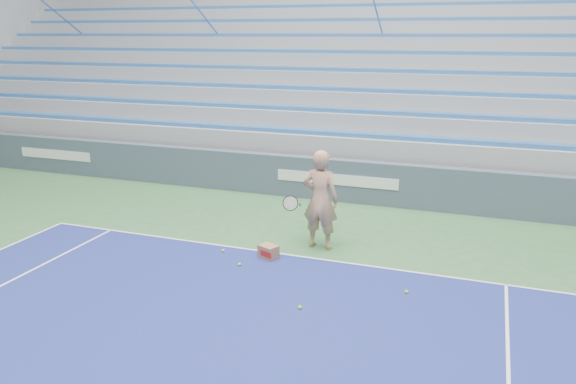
% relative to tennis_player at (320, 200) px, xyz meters
% --- Properties ---
extents(sponsor_barrier, '(30.00, 0.32, 1.10)m').
position_rel_tennis_player_xyz_m(sponsor_barrier, '(-0.53, 3.37, -0.47)').
color(sponsor_barrier, '#3E4D5F').
rests_on(sponsor_barrier, ground).
extents(bleachers, '(31.00, 9.15, 7.30)m').
position_rel_tennis_player_xyz_m(bleachers, '(-0.54, 9.09, 1.34)').
color(bleachers, '#919499').
rests_on(bleachers, ground).
extents(tennis_player, '(0.99, 0.89, 2.03)m').
position_rel_tennis_player_xyz_m(tennis_player, '(0.00, 0.00, 0.00)').
color(tennis_player, tan).
rests_on(tennis_player, ground).
extents(ball_box, '(0.43, 0.39, 0.26)m').
position_rel_tennis_player_xyz_m(ball_box, '(-0.77, -0.89, -0.89)').
color(ball_box, '#8F6545').
rests_on(ball_box, ground).
extents(tennis_ball_0, '(0.07, 0.07, 0.07)m').
position_rel_tennis_player_xyz_m(tennis_ball_0, '(-1.14, -1.45, -0.98)').
color(tennis_ball_0, '#B2D12A').
rests_on(tennis_ball_0, ground).
extents(tennis_ball_1, '(0.07, 0.07, 0.07)m').
position_rel_tennis_player_xyz_m(tennis_ball_1, '(2.00, -1.54, -0.98)').
color(tennis_ball_1, '#B2D12A').
rests_on(tennis_ball_1, ground).
extents(tennis_ball_2, '(0.07, 0.07, 0.07)m').
position_rel_tennis_player_xyz_m(tennis_ball_2, '(-1.73, -0.93, -0.98)').
color(tennis_ball_2, '#B2D12A').
rests_on(tennis_ball_2, ground).
extents(tennis_ball_3, '(0.07, 0.07, 0.07)m').
position_rel_tennis_player_xyz_m(tennis_ball_3, '(0.49, -2.68, -0.98)').
color(tennis_ball_3, '#B2D12A').
rests_on(tennis_ball_3, ground).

